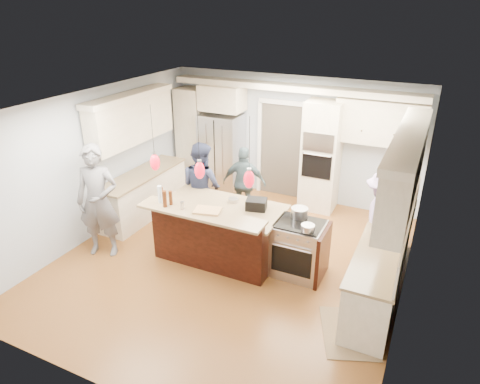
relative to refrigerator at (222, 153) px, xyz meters
The scene contains 23 objects.
ground_plane 3.19m from the refrigerator, 59.58° to the right, with size 6.00×6.00×0.00m, color brown.
room_shell 3.20m from the refrigerator, 59.58° to the right, with size 5.54×6.04×2.72m.
refrigerator is the anchor object (origin of this frame).
oven_column 2.31m from the refrigerator, ahead, with size 0.72×0.69×2.30m.
back_upper_cabinets 1.12m from the refrigerator, ahead, with size 5.30×0.61×2.54m.
right_counter_run 4.63m from the refrigerator, 30.36° to the right, with size 0.64×3.10×2.51m.
left_cabinets 2.05m from the refrigerator, 115.94° to the right, with size 0.64×2.30×2.51m.
kitchen_island 2.91m from the refrigerator, 63.07° to the right, with size 2.10×1.46×1.12m.
island_range 3.71m from the refrigerator, 42.59° to the right, with size 0.82×0.71×0.92m.
pendant_lights 3.53m from the refrigerator, 67.57° to the right, with size 1.75×0.15×1.03m.
person_bar_end 3.41m from the refrigerator, 100.04° to the right, with size 0.73×0.48×1.99m, color slate.
person_far_left 1.86m from the refrigerator, 74.27° to the right, with size 0.84×0.66×1.73m, color #272F4D.
person_far_right 1.49m from the refrigerator, 44.73° to the right, with size 0.88×0.36×1.49m, color #496066.
person_range_side 4.15m from the refrigerator, 23.64° to the right, with size 1.09×0.63×1.68m, color #B395C9.
floor_rug 5.24m from the refrigerator, 43.18° to the right, with size 0.69×1.01×0.01m, color olive.
water_bottle 3.22m from the refrigerator, 80.22° to the right, with size 0.07×0.07×0.29m, color silver.
beer_bottle_a 3.17m from the refrigerator, 80.21° to the right, with size 0.06×0.06×0.24m, color #49210D.
beer_bottle_b 3.34m from the refrigerator, 77.85° to the right, with size 0.07×0.07×0.27m, color #49210D.
beer_bottle_c 3.24m from the refrigerator, 76.78° to the right, with size 0.06×0.06×0.23m, color #49210D.
drink_can 3.36m from the refrigerator, 72.84° to the right, with size 0.07×0.07×0.12m, color #B7B7BC.
cutting_board 3.41m from the refrigerator, 65.97° to the right, with size 0.40×0.29×0.03m, color tan.
pot_large 3.48m from the refrigerator, 41.43° to the right, with size 0.27×0.27×0.16m, color #B7B7BC.
pot_small 3.92m from the refrigerator, 43.10° to the right, with size 0.21×0.21×0.10m, color #B7B7BC.
Camera 1 is at (2.81, -5.56, 4.09)m, focal length 32.00 mm.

